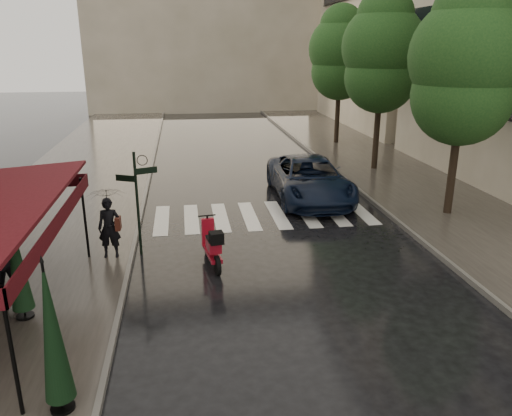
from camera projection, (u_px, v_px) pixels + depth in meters
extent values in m
plane|color=black|center=(183.00, 300.00, 12.19)|extent=(120.00, 120.00, 0.00)
cube|color=#38332D|center=(82.00, 180.00, 22.83)|extent=(6.00, 60.00, 0.12)
cube|color=#38332D|center=(388.00, 169.00, 24.87)|extent=(5.50, 60.00, 0.12)
cube|color=#595651|center=(149.00, 177.00, 23.25)|extent=(0.12, 60.00, 0.16)
cube|color=#595651|center=(334.00, 170.00, 24.48)|extent=(0.12, 60.00, 0.16)
cube|color=silver|center=(162.00, 220.00, 17.73)|extent=(0.50, 3.20, 0.01)
cube|color=silver|center=(191.00, 219.00, 17.87)|extent=(0.50, 3.20, 0.01)
cube|color=silver|center=(221.00, 217.00, 18.02)|extent=(0.50, 3.20, 0.01)
cube|color=silver|center=(249.00, 216.00, 18.16)|extent=(0.50, 3.20, 0.01)
cube|color=silver|center=(278.00, 214.00, 18.31)|extent=(0.50, 3.20, 0.01)
cube|color=silver|center=(306.00, 213.00, 18.46)|extent=(0.50, 3.20, 0.01)
cube|color=silver|center=(333.00, 212.00, 18.60)|extent=(0.50, 3.20, 0.01)
cube|color=silver|center=(360.00, 210.00, 18.75)|extent=(0.50, 3.20, 0.01)
cube|color=#43090F|center=(59.00, 221.00, 10.64)|extent=(0.04, 7.00, 0.35)
cylinder|color=black|center=(12.00, 352.00, 7.89)|extent=(0.07, 0.07, 2.35)
cylinder|color=black|center=(85.00, 218.00, 14.00)|extent=(0.07, 0.07, 2.35)
cylinder|color=black|center=(138.00, 205.00, 14.36)|extent=(0.08, 0.08, 3.10)
cube|color=black|center=(146.00, 171.00, 14.09)|extent=(0.62, 0.26, 0.18)
cube|color=black|center=(125.00, 178.00, 14.07)|extent=(0.56, 0.29, 0.18)
cylinder|color=black|center=(454.00, 155.00, 17.52)|extent=(0.28, 0.28, 4.26)
sphere|color=#163D16|center=(462.00, 96.00, 16.88)|extent=(3.40, 3.40, 3.40)
sphere|color=#163D16|center=(467.00, 56.00, 16.48)|extent=(3.80, 3.80, 3.80)
sphere|color=#163D16|center=(472.00, 16.00, 16.10)|extent=(2.60, 2.60, 2.60)
cylinder|color=black|center=(377.00, 123.00, 24.05)|extent=(0.28, 0.28, 4.48)
sphere|color=#163D16|center=(381.00, 77.00, 23.38)|extent=(3.40, 3.40, 3.40)
sphere|color=#163D16|center=(383.00, 46.00, 22.96)|extent=(3.80, 3.80, 3.80)
sphere|color=#163D16|center=(385.00, 16.00, 22.56)|extent=(2.60, 2.60, 2.60)
cylinder|color=black|center=(338.00, 107.00, 30.68)|extent=(0.28, 0.28, 4.37)
sphere|color=#163D16|center=(340.00, 72.00, 30.02)|extent=(3.40, 3.40, 3.40)
sphere|color=#163D16|center=(341.00, 48.00, 29.61)|extent=(3.80, 3.80, 3.80)
sphere|color=#163D16|center=(342.00, 26.00, 29.22)|extent=(2.60, 2.60, 2.60)
imported|color=black|center=(109.00, 228.00, 14.14)|extent=(0.65, 0.44, 1.75)
imported|color=black|center=(106.00, 189.00, 13.78)|extent=(1.07, 1.09, 0.95)
cube|color=#4A1C13|center=(118.00, 223.00, 14.13)|extent=(0.15, 0.33, 0.37)
cylinder|color=black|center=(217.00, 266.00, 13.44)|extent=(0.19, 0.55, 0.54)
cylinder|color=black|center=(207.00, 246.00, 14.71)|extent=(0.19, 0.55, 0.54)
cube|color=maroon|center=(212.00, 252.00, 14.07)|extent=(0.52, 1.48, 0.11)
cube|color=maroon|center=(214.00, 245.00, 13.71)|extent=(0.42, 0.66, 0.31)
cube|color=maroon|center=(208.00, 232.00, 14.40)|extent=(0.37, 0.18, 0.84)
cylinder|color=black|center=(207.00, 216.00, 14.35)|extent=(0.52, 0.11, 0.04)
cube|color=black|center=(216.00, 238.00, 13.22)|extent=(0.40, 0.38, 0.31)
imported|color=black|center=(309.00, 179.00, 19.98)|extent=(2.89, 6.02, 1.66)
cylinder|color=black|center=(63.00, 407.00, 8.36)|extent=(0.40, 0.40, 0.05)
cylinder|color=black|center=(53.00, 338.00, 7.94)|extent=(0.04, 0.04, 2.63)
cone|color=black|center=(52.00, 331.00, 7.90)|extent=(0.49, 0.49, 2.50)
cylinder|color=black|center=(25.00, 316.00, 11.18)|extent=(0.39, 0.39, 0.05)
cylinder|color=black|center=(17.00, 265.00, 10.80)|extent=(0.04, 0.04, 2.43)
cone|color=black|center=(16.00, 260.00, 10.76)|extent=(0.47, 0.47, 2.31)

